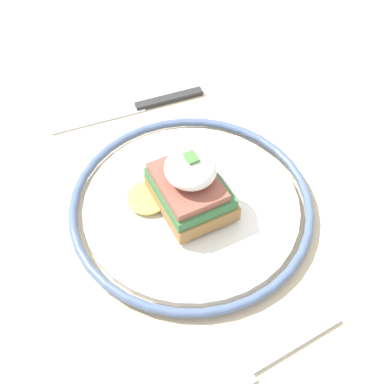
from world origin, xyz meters
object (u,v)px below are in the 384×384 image
Objects in this scene: plate at (192,207)px; sandwich at (190,186)px; fork at (275,356)px; knife at (140,107)px.

sandwich is at bearing 62.26° from plate.
fork is 0.38m from knife.
knife is at bearing -5.03° from plate.
sandwich is 0.71× the size of fork.
fork is (-0.19, 0.01, -0.01)m from plate.
plate is at bearing -2.60° from fork.
plate reaches higher than knife.
knife is (0.18, -0.02, -0.04)m from sandwich.
plate is 0.19m from fork.
sandwich is at bearing 174.31° from knife.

